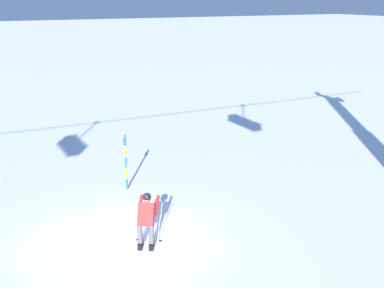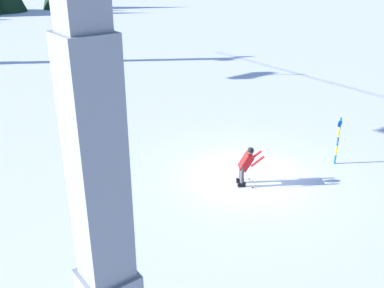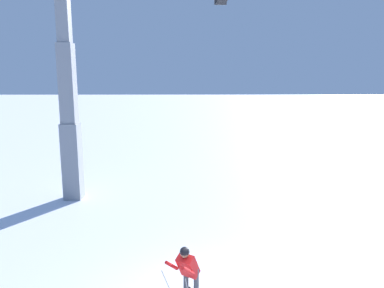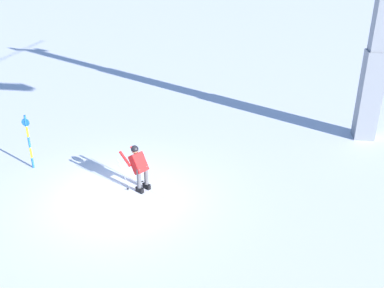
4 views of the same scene
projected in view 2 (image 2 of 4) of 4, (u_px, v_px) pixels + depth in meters
The scene contains 4 objects.
ground_plane at pixel (246, 175), 16.77m from camera, with size 260.00×260.00×0.00m, color white.
skier_carving_main at pixel (246, 164), 15.77m from camera, with size 1.36×1.70×1.61m.
lift_tower_near at pixel (101, 211), 6.07m from camera, with size 0.77×2.49×11.07m.
trail_marker_pole at pixel (338, 139), 17.25m from camera, with size 0.07×0.28×1.96m.
Camera 2 is at (-10.68, 10.52, 7.89)m, focal length 41.34 mm.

